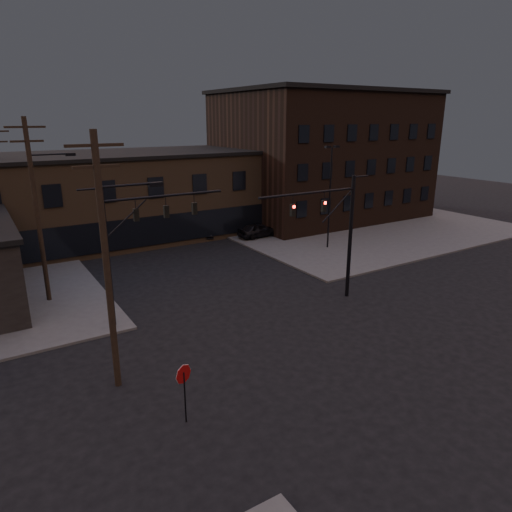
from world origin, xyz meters
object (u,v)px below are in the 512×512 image
at_px(car_crossing, 200,229).
at_px(stop_sign, 184,380).
at_px(traffic_signal_near, 338,226).
at_px(parked_car_lot_b, 294,222).
at_px(traffic_signal_far, 130,239).
at_px(parked_car_lot_a, 258,230).

bearing_deg(car_crossing, stop_sign, -103.29).
height_order(traffic_signal_near, parked_car_lot_b, traffic_signal_near).
bearing_deg(traffic_signal_near, parked_car_lot_b, 61.07).
bearing_deg(traffic_signal_far, parked_car_lot_a, 37.31).
distance_m(stop_sign, parked_car_lot_b, 32.74).
xyz_separation_m(parked_car_lot_a, car_crossing, (-4.51, 3.71, -0.11)).
xyz_separation_m(traffic_signal_near, parked_car_lot_a, (4.32, 15.99, -4.06)).
relative_size(traffic_signal_near, parked_car_lot_a, 1.90).
bearing_deg(parked_car_lot_a, car_crossing, 47.29).
bearing_deg(traffic_signal_far, parked_car_lot_b, 32.19).
height_order(parked_car_lot_a, parked_car_lot_b, parked_car_lot_b).
distance_m(traffic_signal_near, parked_car_lot_a, 17.05).
relative_size(parked_car_lot_a, parked_car_lot_b, 0.85).
distance_m(traffic_signal_near, stop_sign, 15.17).
distance_m(parked_car_lot_b, car_crossing, 9.97).
height_order(traffic_signal_near, car_crossing, traffic_signal_near).
height_order(traffic_signal_far, parked_car_lot_a, traffic_signal_far).
distance_m(traffic_signal_near, traffic_signal_far, 12.57).
relative_size(traffic_signal_near, parked_car_lot_b, 1.61).
distance_m(traffic_signal_far, parked_car_lot_b, 25.72).
distance_m(traffic_signal_far, car_crossing, 20.54).
xyz_separation_m(traffic_signal_near, car_crossing, (-0.19, 19.70, -4.18)).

